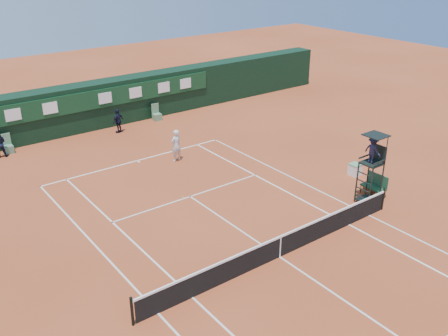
# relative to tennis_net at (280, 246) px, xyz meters

# --- Properties ---
(ground) EXTENTS (90.00, 90.00, 0.00)m
(ground) POSITION_rel_tennis_net_xyz_m (0.00, 0.00, -0.51)
(ground) COLOR #AF4C29
(ground) RESTS_ON ground
(court_lines) EXTENTS (11.05, 23.85, 0.01)m
(court_lines) POSITION_rel_tennis_net_xyz_m (0.00, 0.00, -0.50)
(court_lines) COLOR white
(court_lines) RESTS_ON ground
(tennis_net) EXTENTS (12.90, 0.10, 1.10)m
(tennis_net) POSITION_rel_tennis_net_xyz_m (0.00, 0.00, 0.00)
(tennis_net) COLOR black
(tennis_net) RESTS_ON ground
(back_wall) EXTENTS (40.00, 1.65, 3.00)m
(back_wall) POSITION_rel_tennis_net_xyz_m (0.00, 18.74, 1.00)
(back_wall) COLOR black
(back_wall) RESTS_ON ground
(linesman_chair_left) EXTENTS (0.55, 0.50, 1.15)m
(linesman_chair_left) POSITION_rel_tennis_net_xyz_m (-5.50, 17.48, -0.19)
(linesman_chair_left) COLOR #568461
(linesman_chair_left) RESTS_ON ground
(linesman_chair_right) EXTENTS (0.55, 0.50, 1.15)m
(linesman_chair_right) POSITION_rel_tennis_net_xyz_m (4.50, 17.48, -0.19)
(linesman_chair_right) COLOR #588762
(linesman_chair_right) RESTS_ON ground
(umpire_chair) EXTENTS (0.96, 0.95, 3.42)m
(umpire_chair) POSITION_rel_tennis_net_xyz_m (6.39, 0.86, 1.95)
(umpire_chair) COLOR black
(umpire_chair) RESTS_ON ground
(player_bench) EXTENTS (0.56, 1.20, 1.10)m
(player_bench) POSITION_rel_tennis_net_xyz_m (7.31, 1.16, 0.09)
(player_bench) COLOR #1B4427
(player_bench) RESTS_ON ground
(tennis_bag) EXTENTS (0.56, 0.77, 0.27)m
(tennis_bag) POSITION_rel_tennis_net_xyz_m (7.36, 1.50, -0.38)
(tennis_bag) COLOR black
(tennis_bag) RESTS_ON ground
(cooler) EXTENTS (0.57, 0.57, 0.65)m
(cooler) POSITION_rel_tennis_net_xyz_m (8.37, 3.24, -0.18)
(cooler) COLOR white
(cooler) RESTS_ON ground
(tennis_ball) EXTENTS (0.07, 0.07, 0.07)m
(tennis_ball) POSITION_rel_tennis_net_xyz_m (-0.36, 6.50, -0.47)
(tennis_ball) COLOR #CFEE37
(tennis_ball) RESTS_ON ground
(player) EXTENTS (0.75, 0.56, 1.85)m
(player) POSITION_rel_tennis_net_xyz_m (1.82, 10.57, 0.42)
(player) COLOR silver
(player) RESTS_ON ground
(ball_kid_right) EXTENTS (1.00, 0.74, 1.57)m
(ball_kid_right) POSITION_rel_tennis_net_xyz_m (1.27, 16.78, 0.28)
(ball_kid_right) COLOR black
(ball_kid_right) RESTS_ON ground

